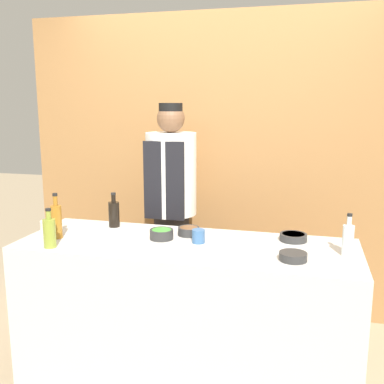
# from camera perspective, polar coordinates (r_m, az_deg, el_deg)

# --- Properties ---
(ground_plane) EXTENTS (14.00, 14.00, 0.00)m
(ground_plane) POSITION_cam_1_polar(r_m,az_deg,el_deg) (3.04, -0.71, -22.72)
(ground_plane) COLOR tan
(cabinet_wall) EXTENTS (3.28, 0.18, 2.40)m
(cabinet_wall) POSITION_cam_1_polar(r_m,az_deg,el_deg) (3.71, 4.05, 3.44)
(cabinet_wall) COLOR olive
(cabinet_wall) RESTS_ON ground_plane
(counter) EXTENTS (1.98, 0.69, 0.89)m
(counter) POSITION_cam_1_polar(r_m,az_deg,el_deg) (2.82, -0.73, -15.18)
(counter) COLOR beige
(counter) RESTS_ON ground_plane
(sauce_bowl_orange) EXTENTS (0.16, 0.16, 0.04)m
(sauce_bowl_orange) POSITION_cam_1_polar(r_m,az_deg,el_deg) (2.76, 12.74, -5.57)
(sauce_bowl_orange) COLOR #2D2D2D
(sauce_bowl_orange) RESTS_ON counter
(sauce_bowl_yellow) EXTENTS (0.15, 0.15, 0.04)m
(sauce_bowl_yellow) POSITION_cam_1_polar(r_m,az_deg,el_deg) (2.42, 12.70, -7.93)
(sauce_bowl_yellow) COLOR #2D2D2D
(sauce_bowl_yellow) RESTS_ON counter
(sauce_bowl_green) EXTENTS (0.14, 0.14, 0.06)m
(sauce_bowl_green) POSITION_cam_1_polar(r_m,az_deg,el_deg) (2.73, -3.89, -5.30)
(sauce_bowl_green) COLOR #2D2D2D
(sauce_bowl_green) RESTS_ON counter
(sauce_bowl_brown) EXTENTS (0.14, 0.14, 0.05)m
(sauce_bowl_brown) POSITION_cam_1_polar(r_m,az_deg,el_deg) (2.80, -0.42, -4.94)
(sauce_bowl_brown) COLOR #2D2D2D
(sauce_bowl_brown) RESTS_ON counter
(cutting_board) EXTENTS (0.35, 0.23, 0.02)m
(cutting_board) POSITION_cam_1_polar(r_m,az_deg,el_deg) (2.79, -11.48, -5.60)
(cutting_board) COLOR white
(cutting_board) RESTS_ON counter
(bottle_clear) EXTENTS (0.06, 0.06, 0.24)m
(bottle_clear) POSITION_cam_1_polar(r_m,az_deg,el_deg) (2.55, 19.21, -5.75)
(bottle_clear) COLOR silver
(bottle_clear) RESTS_ON counter
(bottle_oil) EXTENTS (0.07, 0.07, 0.23)m
(bottle_oil) POSITION_cam_1_polar(r_m,az_deg,el_deg) (2.68, -17.64, -4.88)
(bottle_oil) COLOR olive
(bottle_oil) RESTS_ON counter
(bottle_soy) EXTENTS (0.07, 0.07, 0.23)m
(bottle_soy) POSITION_cam_1_polar(r_m,az_deg,el_deg) (3.02, -9.88, -2.70)
(bottle_soy) COLOR black
(bottle_soy) RESTS_ON counter
(bottle_amber) EXTENTS (0.07, 0.07, 0.28)m
(bottle_amber) POSITION_cam_1_polar(r_m,az_deg,el_deg) (2.84, -16.84, -3.50)
(bottle_amber) COLOR #9E661E
(bottle_amber) RESTS_ON counter
(cup_cream) EXTENTS (0.09, 0.09, 0.08)m
(cup_cream) POSITION_cam_1_polar(r_m,az_deg,el_deg) (2.99, -17.83, -4.24)
(cup_cream) COLOR silver
(cup_cream) RESTS_ON counter
(cup_blue) EXTENTS (0.08, 0.08, 0.08)m
(cup_blue) POSITION_cam_1_polar(r_m,az_deg,el_deg) (2.65, 0.82, -5.63)
(cup_blue) COLOR #386093
(cup_blue) RESTS_ON counter
(chef_center) EXTENTS (0.38, 0.38, 1.70)m
(chef_center) POSITION_cam_1_polar(r_m,az_deg,el_deg) (3.41, -2.63, -2.06)
(chef_center) COLOR #28282D
(chef_center) RESTS_ON ground_plane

